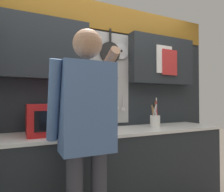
% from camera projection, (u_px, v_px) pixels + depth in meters
% --- Properties ---
extents(base_cabinet_counter, '(2.48, 0.59, 0.91)m').
position_uv_depth(base_cabinet_counter, '(120.00, 173.00, 2.14)').
color(base_cabinet_counter, '#23282D').
rests_on(base_cabinet_counter, ground_plane).
extents(back_wall_unit, '(3.05, 0.23, 2.40)m').
position_uv_depth(back_wall_unit, '(110.00, 82.00, 2.40)').
color(back_wall_unit, '#23282D').
rests_on(back_wall_unit, ground_plane).
extents(microwave, '(0.47, 0.37, 0.28)m').
position_uv_depth(microwave, '(53.00, 119.00, 1.87)').
color(microwave, red).
rests_on(microwave, base_cabinet_counter).
extents(knife_block, '(0.12, 0.16, 0.27)m').
position_uv_depth(knife_block, '(99.00, 121.00, 2.07)').
color(knife_block, brown).
rests_on(knife_block, base_cabinet_counter).
extents(utensil_crock, '(0.12, 0.12, 0.35)m').
position_uv_depth(utensil_crock, '(155.00, 120.00, 2.38)').
color(utensil_crock, white).
rests_on(utensil_crock, base_cabinet_counter).
extents(person, '(0.54, 0.63, 1.75)m').
position_uv_depth(person, '(87.00, 126.00, 1.44)').
color(person, '#383842').
rests_on(person, ground_plane).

